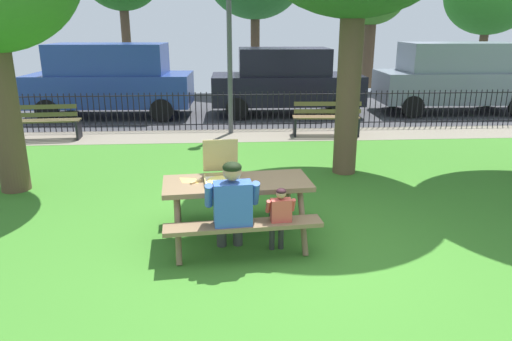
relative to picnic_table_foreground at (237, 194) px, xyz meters
The scene contains 15 objects.
ground 1.41m from the picnic_table_foreground, 57.23° to the left, with size 28.00×10.84×0.02m, color #3A7A26.
cobblestone_walkway 5.86m from the picnic_table_foreground, 83.23° to the left, with size 28.00×1.40×0.01m, color gray.
street_asphalt 9.86m from the picnic_table_foreground, 86.00° to the left, with size 28.00×6.67×0.01m, color #38383D.
picnic_table_foreground is the anchor object (origin of this frame).
pizza_box_open 0.33m from the picnic_table_foreground, 165.49° to the left, with size 0.47×0.52×0.49m.
pizza_slice_on_table 0.60m from the picnic_table_foreground, behind, with size 0.30×0.30×0.02m.
adult_at_table 0.52m from the picnic_table_foreground, 98.16° to the right, with size 0.63×0.62×1.19m.
child_at_table 0.69m from the picnic_table_foreground, 45.72° to the right, with size 0.35×0.34×0.86m.
iron_fence_streetside 6.53m from the picnic_table_foreground, 83.95° to the left, with size 21.56×0.03×0.97m.
park_bench_left 7.13m from the picnic_table_foreground, 127.56° to the left, with size 1.62×0.56×0.85m.
park_bench_center 6.11m from the picnic_table_foreground, 67.67° to the left, with size 1.62×0.55×0.85m.
lamp_post_walkway 6.38m from the picnic_table_foreground, 89.86° to the left, with size 0.28×0.28×4.19m.
parked_car_far_left 9.22m from the picnic_table_foreground, 111.65° to the left, with size 4.67×2.10×2.08m.
parked_car_left 8.73m from the picnic_table_foreground, 78.78° to the left, with size 4.43×1.96×1.94m.
parked_car_center 10.98m from the picnic_table_foreground, 51.21° to the left, with size 4.65×2.05×2.08m.
Camera 1 is at (-0.82, -5.16, 2.62)m, focal length 33.20 mm.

